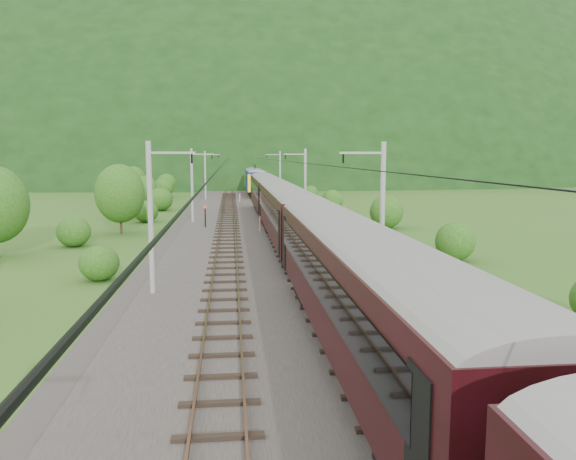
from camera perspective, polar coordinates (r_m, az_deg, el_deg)
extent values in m
plane|color=#2B591B|center=(30.73, -1.93, -6.66)|extent=(600.00, 600.00, 0.00)
cube|color=#38332D|center=(40.45, -2.89, -2.98)|extent=(14.00, 220.00, 0.30)
cube|color=brown|center=(40.36, -7.32, -2.56)|extent=(0.08, 220.00, 0.15)
cube|color=brown|center=(40.35, -5.28, -2.54)|extent=(0.08, 220.00, 0.15)
cube|color=black|center=(40.37, -6.30, -2.74)|extent=(2.40, 220.00, 0.12)
cube|color=brown|center=(40.51, -0.52, -2.46)|extent=(0.08, 220.00, 0.15)
cube|color=brown|center=(40.67, 1.50, -2.43)|extent=(0.08, 220.00, 0.15)
cube|color=black|center=(40.61, 0.49, -2.63)|extent=(2.40, 220.00, 0.12)
cylinder|color=gray|center=(30.19, -13.79, 1.17)|extent=(0.28, 0.28, 8.00)
cube|color=gray|center=(29.87, -11.70, 7.70)|extent=(2.40, 0.12, 0.12)
cylinder|color=black|center=(29.79, -9.75, 7.17)|extent=(0.10, 0.10, 0.50)
cylinder|color=gray|center=(61.95, -9.72, 4.46)|extent=(0.28, 0.28, 8.00)
cube|color=gray|center=(61.79, -8.67, 7.63)|extent=(2.40, 0.12, 0.12)
cylinder|color=black|center=(61.75, -7.73, 7.37)|extent=(0.10, 0.10, 0.50)
cylinder|color=gray|center=(93.87, -8.41, 5.51)|extent=(0.28, 0.28, 8.00)
cube|color=gray|center=(93.77, -7.71, 7.60)|extent=(2.40, 0.12, 0.12)
cylinder|color=black|center=(93.74, -7.09, 7.43)|extent=(0.10, 0.10, 0.50)
cylinder|color=gray|center=(125.83, -7.76, 6.03)|extent=(0.28, 0.28, 8.00)
cube|color=gray|center=(125.76, -7.24, 7.59)|extent=(2.40, 0.12, 0.12)
cylinder|color=black|center=(125.74, -6.77, 7.46)|extent=(0.10, 0.10, 0.50)
cylinder|color=gray|center=(157.81, -7.37, 6.34)|extent=(0.28, 0.28, 8.00)
cube|color=gray|center=(157.75, -6.96, 7.58)|extent=(2.40, 0.12, 0.12)
cylinder|color=black|center=(157.73, -6.59, 7.47)|extent=(0.10, 0.10, 0.50)
cylinder|color=gray|center=(31.00, 9.55, 1.44)|extent=(0.28, 0.28, 8.00)
cube|color=gray|center=(30.53, 7.50, 7.78)|extent=(2.40, 0.12, 0.12)
cylinder|color=black|center=(30.32, 5.63, 7.24)|extent=(0.10, 0.10, 0.50)
cylinder|color=gray|center=(62.35, 1.76, 4.58)|extent=(0.28, 0.28, 8.00)
cube|color=gray|center=(62.12, 0.66, 7.71)|extent=(2.40, 0.12, 0.12)
cylinder|color=black|center=(62.01, -0.26, 7.43)|extent=(0.10, 0.10, 0.50)
cylinder|color=gray|center=(94.13, -0.81, 5.60)|extent=(0.28, 0.28, 8.00)
cube|color=gray|center=(93.98, -1.55, 7.66)|extent=(2.40, 0.12, 0.12)
cylinder|color=black|center=(93.91, -2.16, 7.48)|extent=(0.10, 0.10, 0.50)
cylinder|color=gray|center=(126.03, -2.09, 6.09)|extent=(0.28, 0.28, 8.00)
cube|color=gray|center=(125.91, -2.64, 7.64)|extent=(2.40, 0.12, 0.12)
cylinder|color=black|center=(125.86, -3.10, 7.50)|extent=(0.10, 0.10, 0.50)
cylinder|color=gray|center=(157.97, -2.85, 6.39)|extent=(0.28, 0.28, 8.00)
cube|color=gray|center=(157.88, -3.29, 7.62)|extent=(2.40, 0.12, 0.12)
cylinder|color=black|center=(157.83, -3.66, 7.51)|extent=(0.10, 0.10, 0.50)
cylinder|color=black|center=(39.73, -6.44, 6.87)|extent=(0.03, 198.00, 0.03)
cylinder|color=black|center=(39.97, 0.50, 6.92)|extent=(0.03, 198.00, 0.03)
ellipsoid|color=black|center=(289.83, -5.44, 6.05)|extent=(504.00, 360.00, 244.00)
ellipsoid|color=black|center=(350.29, -25.62, 5.60)|extent=(336.00, 280.00, 132.00)
cube|color=black|center=(19.65, 7.28, -5.35)|extent=(3.16, 23.95, 3.27)
cylinder|color=gray|center=(19.37, 7.35, -1.11)|extent=(3.16, 23.83, 3.16)
cube|color=black|center=(19.27, 2.65, -4.36)|extent=(0.05, 21.07, 1.25)
cube|color=black|center=(19.98, 11.78, -4.08)|extent=(0.05, 21.07, 1.25)
cube|color=black|center=(28.14, 3.34, -5.79)|extent=(2.39, 3.48, 0.98)
cube|color=black|center=(44.04, -0.06, 1.88)|extent=(3.16, 23.95, 3.27)
cylinder|color=gray|center=(43.92, -0.06, 3.78)|extent=(3.16, 23.83, 3.16)
cube|color=black|center=(43.87, -2.13, 2.36)|extent=(0.05, 21.07, 1.25)
cube|color=black|center=(44.19, 2.01, 2.40)|extent=(0.05, 21.07, 1.25)
cube|color=black|center=(36.08, 1.28, -2.80)|extent=(2.39, 3.48, 0.98)
cube|color=black|center=(52.57, -0.97, 0.48)|extent=(2.39, 3.48, 0.98)
cube|color=black|center=(68.83, -2.14, 3.93)|extent=(3.16, 23.95, 3.27)
cylinder|color=gray|center=(68.75, -2.15, 5.15)|extent=(3.16, 23.83, 3.16)
cube|color=black|center=(68.72, -3.47, 4.24)|extent=(0.05, 21.07, 1.25)
cube|color=black|center=(68.93, -0.81, 4.27)|extent=(0.05, 21.07, 1.25)
cube|color=black|center=(60.68, -1.62, 1.43)|extent=(2.39, 3.48, 0.98)
cube|color=black|center=(77.33, -2.53, 2.75)|extent=(2.39, 3.48, 0.98)
cube|color=navy|center=(103.49, -3.38, 5.14)|extent=(3.16, 19.59, 3.27)
cylinder|color=gray|center=(103.43, -3.39, 5.96)|extent=(3.16, 19.49, 3.16)
cube|color=black|center=(103.42, -4.27, 5.35)|extent=(0.05, 17.24, 1.25)
cube|color=black|center=(103.55, -2.49, 5.37)|extent=(0.05, 17.24, 1.25)
cube|color=black|center=(96.76, -3.20, 3.72)|extent=(2.39, 3.48, 0.98)
cube|color=black|center=(110.44, -3.52, 4.19)|extent=(2.39, 3.48, 0.98)
cube|color=yellow|center=(113.08, -3.59, 5.24)|extent=(3.22, 0.50, 2.94)
cube|color=yellow|center=(93.92, -3.13, 4.77)|extent=(3.22, 0.50, 2.94)
cube|color=black|center=(106.41, -3.46, 6.41)|extent=(0.08, 1.60, 0.98)
cylinder|color=red|center=(84.71, -4.93, 3.18)|extent=(0.17, 0.17, 1.61)
cylinder|color=red|center=(54.24, -2.86, 0.64)|extent=(0.15, 0.15, 1.43)
cylinder|color=black|center=(57.74, -8.40, 1.27)|extent=(0.14, 0.14, 2.00)
sphere|color=red|center=(57.63, -8.42, 2.31)|extent=(0.24, 0.24, 0.24)
ellipsoid|color=#204412|center=(35.93, -18.64, -3.21)|extent=(2.40, 2.40, 2.16)
ellipsoid|color=#204412|center=(49.93, -20.94, -0.18)|extent=(2.79, 2.79, 2.51)
ellipsoid|color=#204412|center=(65.62, -14.24, 1.83)|extent=(2.79, 2.79, 2.51)
ellipsoid|color=#204412|center=(79.00, -12.88, 3.05)|extent=(3.52, 3.52, 3.17)
ellipsoid|color=#204412|center=(93.66, -13.86, 3.86)|extent=(4.09, 4.09, 3.68)
ellipsoid|color=#204412|center=(105.42, -12.56, 4.21)|extent=(3.75, 3.75, 3.38)
ellipsoid|color=#204412|center=(119.59, -12.23, 4.71)|extent=(4.26, 4.26, 3.84)
cylinder|color=black|center=(56.56, -16.63, 1.45)|extent=(0.24, 0.24, 3.67)
ellipsoid|color=#204412|center=(56.38, -16.72, 3.57)|extent=(4.72, 4.72, 5.66)
cylinder|color=black|center=(70.92, -16.29, 2.35)|extent=(0.24, 0.24, 2.94)
ellipsoid|color=#204412|center=(70.80, -16.34, 3.71)|extent=(3.78, 3.78, 4.54)
cylinder|color=black|center=(81.55, -14.23, 2.95)|extent=(0.24, 0.24, 2.60)
ellipsoid|color=#204412|center=(81.45, -14.27, 3.99)|extent=(3.34, 3.34, 4.01)
cylinder|color=black|center=(98.02, -15.36, 3.81)|extent=(0.24, 0.24, 3.14)
ellipsoid|color=#204412|center=(97.93, -15.40, 4.86)|extent=(4.04, 4.04, 4.85)
ellipsoid|color=#204412|center=(42.04, 16.61, -1.33)|extent=(2.84, 2.84, 2.56)
ellipsoid|color=#204412|center=(59.27, 9.97, 1.66)|extent=(3.48, 3.48, 3.13)
ellipsoid|color=#204412|center=(76.18, 4.51, 2.87)|extent=(2.96, 2.96, 2.66)
ellipsoid|color=#204412|center=(95.72, 2.32, 3.72)|extent=(2.50, 2.50, 2.25)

